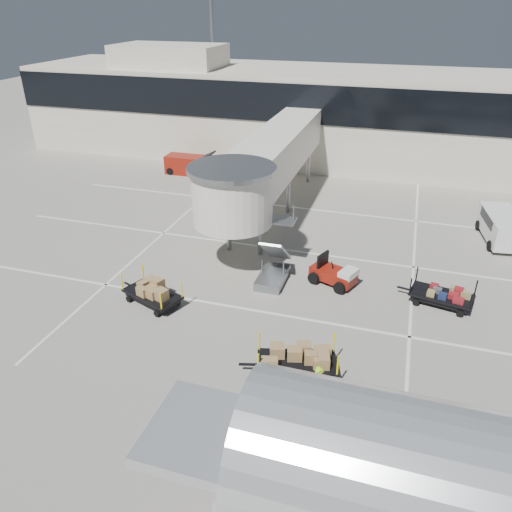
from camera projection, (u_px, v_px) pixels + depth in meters
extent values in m
plane|color=#A5A094|center=(273.00, 339.00, 22.89)|extent=(140.00, 140.00, 0.00)
cube|color=silver|center=(284.00, 315.00, 24.58)|extent=(40.00, 0.15, 0.02)
cube|color=silver|center=(312.00, 253.00, 30.51)|extent=(40.00, 0.15, 0.02)
cube|color=silver|center=(331.00, 211.00, 36.44)|extent=(40.00, 0.15, 0.02)
cube|color=silver|center=(414.00, 259.00, 29.79)|extent=(0.15, 30.00, 0.02)
cube|color=silver|center=(170.00, 227.00, 33.97)|extent=(0.15, 30.00, 0.02)
cube|color=beige|center=(359.00, 117.00, 46.46)|extent=(64.00, 12.00, 8.00)
cube|color=black|center=(352.00, 107.00, 40.41)|extent=(64.00, 0.12, 3.20)
cube|color=beige|center=(169.00, 56.00, 47.15)|extent=(10.00, 6.00, 2.00)
cylinder|color=gray|center=(213.00, 66.00, 52.40)|extent=(0.36, 0.36, 15.00)
cube|color=silver|center=(276.00, 153.00, 34.65)|extent=(3.00, 18.00, 2.80)
cylinder|color=silver|center=(232.00, 197.00, 27.03)|extent=(4.40, 4.40, 3.00)
cylinder|color=gray|center=(232.00, 169.00, 26.29)|extent=(4.80, 4.80, 0.25)
cylinder|color=gray|center=(229.00, 228.00, 30.30)|extent=(0.28, 0.28, 2.90)
cylinder|color=gray|center=(260.00, 232.00, 29.78)|extent=(0.28, 0.28, 2.90)
cylinder|color=gray|center=(262.00, 190.00, 36.23)|extent=(0.28, 0.28, 2.90)
cylinder|color=gray|center=(288.00, 193.00, 35.71)|extent=(0.28, 0.28, 2.90)
cylinder|color=gray|center=(285.00, 163.00, 42.16)|extent=(0.28, 0.28, 2.90)
cylinder|color=gray|center=(308.00, 165.00, 41.64)|extent=(0.28, 0.28, 2.90)
cube|color=gray|center=(272.00, 278.00, 27.38)|extent=(1.40, 2.60, 0.50)
cube|color=gray|center=(276.00, 251.00, 27.26)|extent=(1.20, 2.60, 2.06)
cube|color=gray|center=(283.00, 220.00, 27.87)|extent=(1.40, 1.20, 0.12)
cube|color=maroon|center=(333.00, 275.00, 27.07)|extent=(2.70, 2.00, 0.61)
cube|color=silver|center=(349.00, 273.00, 26.37)|extent=(1.08, 1.30, 0.36)
cube|color=black|center=(323.00, 261.00, 27.19)|extent=(0.50, 0.99, 0.91)
cylinder|color=black|center=(314.00, 278.00, 27.19)|extent=(0.70, 0.48, 0.65)
cylinder|color=black|center=(327.00, 269.00, 28.09)|extent=(0.70, 0.48, 0.65)
cylinder|color=black|center=(339.00, 288.00, 26.27)|extent=(0.70, 0.48, 0.65)
cylinder|color=black|center=(352.00, 278.00, 27.18)|extent=(0.70, 0.48, 0.65)
cube|color=black|center=(442.00, 295.00, 25.22)|extent=(3.28, 2.10, 0.12)
cube|color=black|center=(441.00, 298.00, 25.30)|extent=(2.94, 1.82, 0.25)
cube|color=black|center=(404.00, 288.00, 26.08)|extent=(0.71, 0.22, 0.08)
cylinder|color=black|center=(416.00, 302.00, 25.32)|extent=(0.37, 0.21, 0.34)
cylinder|color=black|center=(422.00, 290.00, 26.38)|extent=(0.37, 0.21, 0.34)
cylinder|color=black|center=(460.00, 314.00, 24.41)|extent=(0.37, 0.21, 0.34)
cylinder|color=black|center=(464.00, 301.00, 25.47)|extent=(0.37, 0.21, 0.34)
cylinder|color=black|center=(411.00, 286.00, 25.09)|extent=(0.07, 0.07, 0.91)
cylinder|color=black|center=(417.00, 275.00, 26.16)|extent=(0.07, 0.07, 0.91)
cylinder|color=black|center=(472.00, 301.00, 23.85)|extent=(0.07, 0.07, 0.91)
cylinder|color=black|center=(476.00, 288.00, 24.91)|extent=(0.07, 0.07, 0.91)
cube|color=olive|center=(458.00, 295.00, 24.72)|extent=(0.59, 0.45, 0.44)
cube|color=#151F44|center=(455.00, 294.00, 24.82)|extent=(0.56, 0.49, 0.44)
cube|color=olive|center=(430.00, 284.00, 25.73)|extent=(0.50, 0.47, 0.34)
cube|color=olive|center=(422.00, 285.00, 25.66)|extent=(0.55, 0.38, 0.31)
cube|color=#151F44|center=(463.00, 298.00, 24.54)|extent=(0.58, 0.45, 0.32)
cube|color=#48474C|center=(446.00, 295.00, 24.89)|extent=(0.53, 0.48, 0.26)
cube|color=#48474C|center=(439.00, 293.00, 24.97)|extent=(0.46, 0.43, 0.30)
cube|color=olive|center=(464.00, 292.00, 25.06)|extent=(0.46, 0.38, 0.33)
cube|color=olive|center=(435.00, 292.00, 25.09)|extent=(0.46, 0.38, 0.27)
cube|color=#48474C|center=(439.00, 288.00, 25.42)|extent=(0.58, 0.43, 0.35)
cube|color=black|center=(297.00, 362.00, 20.51)|extent=(3.58, 2.42, 0.13)
cube|color=black|center=(296.00, 366.00, 20.60)|extent=(3.20, 2.10, 0.27)
cube|color=black|center=(248.00, 364.00, 20.65)|extent=(0.76, 0.28, 0.09)
cylinder|color=black|center=(269.00, 382.00, 20.09)|extent=(0.40, 0.24, 0.37)
cylinder|color=black|center=(269.00, 358.00, 21.39)|extent=(0.40, 0.24, 0.37)
cylinder|color=black|center=(325.00, 383.00, 20.02)|extent=(0.40, 0.24, 0.37)
cylinder|color=black|center=(322.00, 360.00, 21.32)|extent=(0.40, 0.24, 0.37)
cylinder|color=yellow|center=(258.00, 364.00, 19.69)|extent=(0.08, 0.08, 0.98)
cylinder|color=yellow|center=(259.00, 341.00, 20.99)|extent=(0.08, 0.08, 0.98)
cylinder|color=yellow|center=(338.00, 366.00, 19.59)|extent=(0.08, 0.08, 0.98)
cylinder|color=yellow|center=(334.00, 343.00, 20.89)|extent=(0.08, 0.08, 0.98)
cube|color=#9F784D|center=(285.00, 354.00, 20.43)|extent=(0.78, 0.74, 0.55)
cube|color=#9F784D|center=(273.00, 355.00, 20.39)|extent=(0.78, 0.65, 0.58)
cube|color=#9F784D|center=(310.00, 358.00, 20.31)|extent=(0.59, 0.61, 0.49)
cube|color=#9F784D|center=(295.00, 363.00, 20.07)|extent=(0.57, 0.65, 0.39)
cube|color=#9F784D|center=(319.00, 363.00, 20.06)|extent=(0.66, 0.63, 0.42)
cube|color=#9F784D|center=(319.00, 358.00, 20.29)|extent=(0.65, 0.54, 0.52)
cube|color=#9F784D|center=(320.00, 354.00, 20.55)|extent=(0.73, 0.67, 0.42)
cube|color=#9F784D|center=(268.00, 360.00, 20.18)|extent=(0.62, 0.65, 0.49)
cube|color=#9F784D|center=(299.00, 351.00, 20.75)|extent=(0.77, 0.68, 0.40)
cube|color=black|center=(152.00, 294.00, 25.31)|extent=(3.40, 2.53, 0.12)
cube|color=black|center=(153.00, 297.00, 25.40)|extent=(3.03, 2.21, 0.25)
cube|color=black|center=(129.00, 285.00, 26.42)|extent=(0.69, 0.34, 0.08)
cylinder|color=black|center=(129.00, 299.00, 25.60)|extent=(0.37, 0.26, 0.35)
cylinder|color=black|center=(150.00, 288.00, 26.56)|extent=(0.37, 0.26, 0.35)
cylinder|color=black|center=(157.00, 314.00, 24.42)|extent=(0.37, 0.26, 0.35)
cylinder|color=black|center=(177.00, 302.00, 25.38)|extent=(0.37, 0.26, 0.35)
cylinder|color=yellow|center=(122.00, 282.00, 25.43)|extent=(0.07, 0.07, 0.92)
cylinder|color=yellow|center=(143.00, 272.00, 26.39)|extent=(0.07, 0.07, 0.92)
cylinder|color=yellow|center=(161.00, 302.00, 23.81)|extent=(0.07, 0.07, 0.92)
cylinder|color=yellow|center=(182.00, 290.00, 24.77)|extent=(0.07, 0.07, 0.92)
cube|color=#9F784D|center=(169.00, 289.00, 25.10)|extent=(0.69, 0.62, 0.49)
cube|color=#9F784D|center=(141.00, 288.00, 25.29)|extent=(0.77, 0.70, 0.41)
cube|color=#9F784D|center=(138.00, 283.00, 25.72)|extent=(0.73, 0.73, 0.42)
cube|color=#9F784D|center=(149.00, 287.00, 25.28)|extent=(0.55, 0.50, 0.55)
cube|color=#9F784D|center=(145.00, 292.00, 24.90)|extent=(0.59, 0.59, 0.52)
cube|color=#9F784D|center=(155.00, 287.00, 25.43)|extent=(0.77, 0.74, 0.41)
cube|color=#9F784D|center=(138.00, 288.00, 25.25)|extent=(0.62, 0.54, 0.50)
imported|color=#9BDB17|center=(318.00, 389.00, 18.61)|extent=(0.78, 0.59, 1.94)
cube|color=silver|center=(502.00, 226.00, 31.61)|extent=(2.54, 4.93, 1.52)
cube|color=silver|center=(492.00, 218.00, 33.60)|extent=(1.87, 0.78, 0.88)
cube|color=black|center=(502.00, 219.00, 31.60)|extent=(2.32, 3.18, 0.61)
cylinder|color=black|center=(490.00, 246.00, 30.69)|extent=(0.33, 0.69, 0.67)
cylinder|color=black|center=(478.00, 225.00, 33.44)|extent=(0.33, 0.69, 0.67)
cylinder|color=black|center=(508.00, 227.00, 33.18)|extent=(0.33, 0.69, 0.67)
cube|color=maroon|center=(189.00, 165.00, 43.89)|extent=(4.06, 1.75, 1.59)
cube|color=black|center=(208.00, 155.00, 42.97)|extent=(1.04, 1.50, 0.56)
cylinder|color=black|center=(170.00, 171.00, 43.85)|extent=(0.64, 0.27, 0.64)
cylinder|color=black|center=(177.00, 166.00, 45.12)|extent=(0.64, 0.27, 0.64)
cylinder|color=black|center=(202.00, 174.00, 43.11)|extent=(0.64, 0.27, 0.64)
cylinder|color=black|center=(208.00, 169.00, 44.37)|extent=(0.64, 0.27, 0.64)
cube|color=silver|center=(349.00, 469.00, 12.67)|extent=(11.02, 3.15, 0.38)
cylinder|color=silver|center=(284.00, 494.00, 13.85)|extent=(3.32, 2.55, 2.53)
cube|color=silver|center=(285.00, 469.00, 13.39)|extent=(0.88, 0.28, 1.21)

